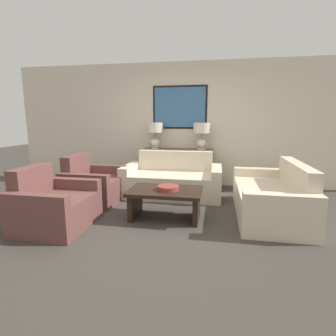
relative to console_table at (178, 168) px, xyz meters
name	(u,v)px	position (x,y,z in m)	size (l,w,h in m)	color
ground_plane	(155,224)	(0.00, -2.17, -0.41)	(20.00, 20.00, 0.00)	#3D3833
back_wall	(180,125)	(0.00, 0.28, 0.92)	(7.60, 0.12, 2.65)	beige
console_table	(178,168)	(0.00, 0.00, 0.00)	(1.48, 0.40, 0.82)	brown
table_lamp_left	(155,131)	(-0.50, 0.00, 0.78)	(0.35, 0.35, 0.56)	silver
table_lamp_right	(202,132)	(0.50, 0.00, 0.78)	(0.35, 0.35, 0.56)	silver
couch_by_back_wall	(172,181)	(0.00, -0.70, -0.13)	(1.84, 0.93, 0.82)	beige
couch_by_side	(271,198)	(1.66, -1.50, -0.13)	(0.93, 1.84, 0.82)	beige
coffee_table	(165,198)	(0.09, -1.90, -0.09)	(1.06, 0.69, 0.44)	black
decorative_bowl	(168,188)	(0.15, -1.92, 0.06)	(0.31, 0.31, 0.06)	#93382D
armchair_near_back_wall	(93,186)	(-1.33, -1.32, -0.13)	(0.87, 0.98, 0.83)	brown
armchair_near_camera	(54,207)	(-1.33, -2.48, -0.13)	(0.87, 0.98, 0.83)	brown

